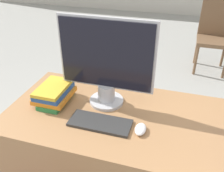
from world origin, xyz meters
TOP-DOWN VIEW (x-y plane):
  - desk at (0.00, 0.36)m, footprint 1.45×0.73m
  - monitor at (-0.16, 0.47)m, footprint 0.58×0.21m
  - keyboard at (-0.12, 0.25)m, footprint 0.35×0.15m
  - mouse at (0.10, 0.25)m, footprint 0.06×0.10m
  - book_stack at (-0.48, 0.38)m, footprint 0.20×0.26m
  - far_chair at (0.64, 2.80)m, footprint 0.44×0.44m

SIDE VIEW (x-z plane):
  - desk at x=0.00m, z-range 0.00..0.75m
  - far_chair at x=0.64m, z-range 0.05..1.00m
  - keyboard at x=-0.12m, z-range 0.75..0.77m
  - mouse at x=0.10m, z-range 0.75..0.79m
  - book_stack at x=-0.48m, z-range 0.75..0.87m
  - monitor at x=-0.16m, z-range 0.76..1.30m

